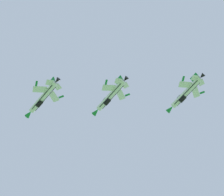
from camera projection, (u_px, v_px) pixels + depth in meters
The scene contains 3 objects.
fighter_jet_lead at pixel (43, 98), 129.78m from camera, with size 9.84×15.96×5.08m.
fighter_jet_left_wing at pixel (110, 96), 132.52m from camera, with size 9.78×15.96×5.13m.
fighter_jet_right_wing at pixel (186, 93), 132.03m from camera, with size 9.99×15.96×4.94m.
Camera 1 is at (2.21, -6.25, 1.61)m, focal length 69.46 mm.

